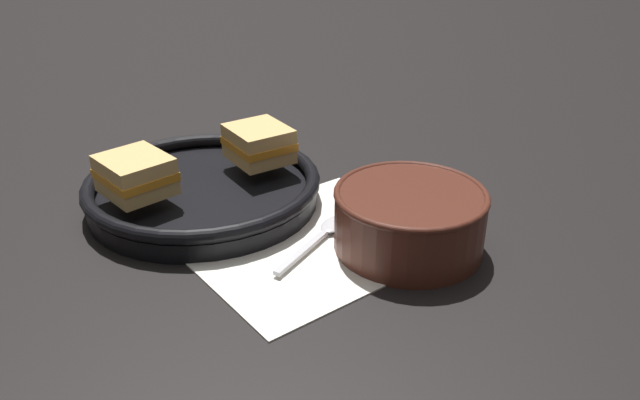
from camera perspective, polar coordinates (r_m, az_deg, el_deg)
ground_plane at (r=0.75m, az=-1.29°, el=-3.15°), size 4.00×4.00×0.00m
napkin at (r=0.73m, az=-0.76°, el=-3.86°), size 0.28×0.24×0.00m
soup_bowl at (r=0.71m, az=8.18°, el=-1.46°), size 0.17×0.17×0.07m
spoon at (r=0.74m, az=0.56°, el=-2.88°), size 0.14×0.07×0.01m
skillet at (r=0.83m, az=-10.60°, el=0.99°), size 0.30×0.30×0.04m
sandwich_near_left at (r=0.84m, az=-5.61°, el=5.17°), size 0.08×0.09×0.05m
sandwich_near_right at (r=0.78m, az=-16.52°, el=2.23°), size 0.08×0.09×0.05m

